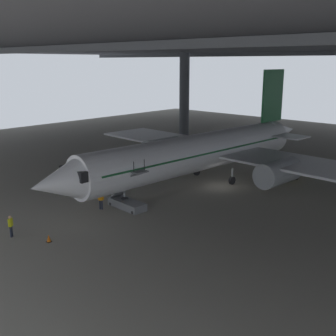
{
  "coord_description": "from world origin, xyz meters",
  "views": [
    {
      "loc": [
        26.14,
        -35.95,
        13.15
      ],
      "look_at": [
        -1.9,
        -5.69,
        2.67
      ],
      "focal_mm": 44.86,
      "sensor_mm": 36.0,
      "label": 1
    }
  ],
  "objects_px": {
    "crew_worker_near_nose": "(11,225)",
    "crew_worker_by_stairs": "(101,199)",
    "airplane_main": "(201,152)",
    "traffic_cone_orange": "(49,238)",
    "baggage_tug": "(288,175)",
    "boarding_stairs": "(127,200)"
  },
  "relations": [
    {
      "from": "traffic_cone_orange",
      "to": "crew_worker_by_stairs",
      "type": "bearing_deg",
      "value": 111.39
    },
    {
      "from": "airplane_main",
      "to": "baggage_tug",
      "type": "bearing_deg",
      "value": 50.95
    },
    {
      "from": "crew_worker_near_nose",
      "to": "crew_worker_by_stairs",
      "type": "bearing_deg",
      "value": 89.13
    },
    {
      "from": "crew_worker_near_nose",
      "to": "traffic_cone_orange",
      "type": "relative_size",
      "value": 2.92
    },
    {
      "from": "baggage_tug",
      "to": "crew_worker_near_nose",
      "type": "bearing_deg",
      "value": -105.3
    },
    {
      "from": "crew_worker_near_nose",
      "to": "traffic_cone_orange",
      "type": "distance_m",
      "value": 3.36
    },
    {
      "from": "boarding_stairs",
      "to": "crew_worker_near_nose",
      "type": "bearing_deg",
      "value": -98.9
    },
    {
      "from": "airplane_main",
      "to": "traffic_cone_orange",
      "type": "bearing_deg",
      "value": -86.05
    },
    {
      "from": "crew_worker_near_nose",
      "to": "crew_worker_by_stairs",
      "type": "relative_size",
      "value": 1.0
    },
    {
      "from": "crew_worker_by_stairs",
      "to": "baggage_tug",
      "type": "distance_m",
      "value": 22.23
    },
    {
      "from": "boarding_stairs",
      "to": "crew_worker_by_stairs",
      "type": "distance_m",
      "value": 2.43
    },
    {
      "from": "crew_worker_by_stairs",
      "to": "baggage_tug",
      "type": "bearing_deg",
      "value": 69.14
    },
    {
      "from": "crew_worker_near_nose",
      "to": "crew_worker_by_stairs",
      "type": "height_order",
      "value": "crew_worker_by_stairs"
    },
    {
      "from": "crew_worker_near_nose",
      "to": "baggage_tug",
      "type": "height_order",
      "value": "crew_worker_near_nose"
    },
    {
      "from": "boarding_stairs",
      "to": "baggage_tug",
      "type": "relative_size",
      "value": 2.03
    },
    {
      "from": "boarding_stairs",
      "to": "baggage_tug",
      "type": "xyz_separation_m",
      "value": [
        6.4,
        18.88,
        -0.22
      ]
    },
    {
      "from": "airplane_main",
      "to": "boarding_stairs",
      "type": "bearing_deg",
      "value": -89.6
    },
    {
      "from": "crew_worker_near_nose",
      "to": "baggage_tug",
      "type": "relative_size",
      "value": 0.74
    },
    {
      "from": "airplane_main",
      "to": "traffic_cone_orange",
      "type": "height_order",
      "value": "airplane_main"
    },
    {
      "from": "boarding_stairs",
      "to": "crew_worker_near_nose",
      "type": "distance_m",
      "value": 10.65
    },
    {
      "from": "airplane_main",
      "to": "boarding_stairs",
      "type": "xyz_separation_m",
      "value": [
        0.08,
        -10.9,
        -2.84
      ]
    },
    {
      "from": "airplane_main",
      "to": "crew_worker_near_nose",
      "type": "bearing_deg",
      "value": -94.19
    }
  ]
}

